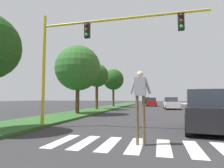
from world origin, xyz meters
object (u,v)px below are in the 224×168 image
suv_crossing (206,111)px  sedan_midblock (171,104)px  tree_mid (78,68)px  sedan_distant (152,102)px  tree_distant (113,80)px  sedan_far_horizon (147,101)px  pedestrian_performer (140,95)px  tree_far (97,76)px  traffic_light_gantry (86,45)px

suv_crossing → sedan_midblock: (-0.62, 17.57, -0.16)m
tree_mid → sedan_midblock: tree_mid is taller
sedan_midblock → sedan_distant: sedan_midblock is taller
tree_mid → sedan_distant: bearing=73.8°
suv_crossing → tree_distant: bearing=115.0°
sedan_distant → sedan_far_horizon: sedan_far_horizon is taller
pedestrian_performer → sedan_far_horizon: pedestrian_performer is taller
tree_distant → sedan_distant: size_ratio=1.57×
tree_distant → pedestrian_performer: (6.91, -24.60, -3.00)m
sedan_far_horizon → tree_far: bearing=-98.8°
suv_crossing → sedan_midblock: suv_crossing is taller
tree_far → suv_crossing: size_ratio=1.23×
sedan_distant → tree_far: bearing=-115.1°
traffic_light_gantry → suv_crossing: bearing=10.6°
tree_mid → tree_distant: tree_mid is taller
pedestrian_performer → sedan_midblock: (2.20, 21.26, -0.89)m
tree_distant → traffic_light_gantry: (3.88, -22.00, -0.31)m
tree_distant → sedan_far_horizon: (4.19, 21.40, -3.85)m
traffic_light_gantry → pedestrian_performer: traffic_light_gantry is taller
tree_mid → tree_far: 6.93m
sedan_midblock → sedan_far_horizon: (-4.92, 24.74, 0.05)m
tree_far → pedestrian_performer: tree_far is taller
tree_mid → tree_far: size_ratio=1.08×
traffic_light_gantry → sedan_midblock: 19.71m
pedestrian_performer → sedan_distant: (-0.82, 30.62, -0.90)m
tree_distant → sedan_far_horizon: 22.15m
tree_far → pedestrian_performer: 18.58m
tree_mid → sedan_far_horizon: (4.10, 36.04, -3.57)m
tree_far → suv_crossing: 16.96m
tree_distant → sedan_far_horizon: size_ratio=1.36×
suv_crossing → sedan_distant: suv_crossing is taller
tree_far → sedan_far_horizon: bearing=81.2°
traffic_light_gantry → sedan_distant: (2.21, 28.01, -3.59)m
tree_distant → suv_crossing: size_ratio=1.32×
tree_distant → sedan_distant: 9.41m
sedan_midblock → pedestrian_performer: bearing=-95.9°
sedan_midblock → sedan_far_horizon: 25.23m
tree_far → tree_distant: size_ratio=0.93×
tree_mid → sedan_far_horizon: size_ratio=1.38×
sedan_distant → suv_crossing: bearing=-82.3°
tree_distant → sedan_midblock: tree_distant is taller
pedestrian_performer → sedan_far_horizon: (-2.72, 46.00, -0.85)m
tree_far → suv_crossing: tree_far is taller
traffic_light_gantry → sedan_far_horizon: 43.55m
tree_far → traffic_light_gantry: 14.88m
tree_mid → tree_far: tree_mid is taller
traffic_light_gantry → sedan_midblock: size_ratio=2.02×
tree_far → tree_mid: bearing=-86.4°
sedan_midblock → tree_distant: bearing=159.9°
traffic_light_gantry → sedan_far_horizon: (0.31, 43.40, -3.53)m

